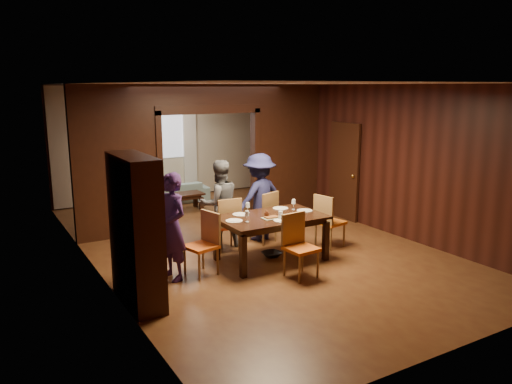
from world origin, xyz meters
TOP-DOWN VIEW (x-y plane):
  - floor at (0.00, 0.00)m, footprint 9.00×9.00m
  - ceiling at (0.00, 0.00)m, footprint 5.50×9.00m
  - room_walls at (0.00, 1.89)m, footprint 5.52×9.01m
  - person_purple at (-1.83, -0.95)m, footprint 0.51×0.67m
  - person_grey at (-0.54, 0.07)m, footprint 0.81×0.66m
  - person_navy at (0.32, 0.10)m, footprint 1.16×0.80m
  - sofa at (0.04, 3.85)m, footprint 1.78×0.81m
  - serving_bowl at (-0.01, -0.87)m, footprint 0.33×0.33m
  - dining_table at (-0.11, -1.00)m, footprint 1.73×1.08m
  - coffee_table at (0.00, 2.95)m, footprint 0.80×0.50m
  - chair_left at (-1.39, -1.01)m, footprint 0.53×0.53m
  - chair_right at (1.20, -0.92)m, footprint 0.51×0.51m
  - chair_far_l at (-0.53, -0.15)m, footprint 0.47×0.47m
  - chair_far_r at (0.27, -0.07)m, footprint 0.56×0.56m
  - chair_near at (-0.12, -1.88)m, footprint 0.47×0.47m
  - hutch at (-2.53, -1.50)m, footprint 0.40×1.20m
  - door_right at (2.70, 0.50)m, footprint 0.06×0.90m
  - window_far at (0.00, 4.44)m, footprint 1.20×0.03m
  - curtain_left at (-0.75, 4.40)m, footprint 0.35×0.06m
  - curtain_right at (0.75, 4.40)m, footprint 0.35×0.06m
  - plate_left at (-0.79, -0.97)m, footprint 0.27×0.27m
  - plate_far_l at (-0.50, -0.67)m, footprint 0.27×0.27m
  - plate_far_r at (0.30, -0.65)m, footprint 0.27×0.27m
  - plate_right at (0.57, -1.00)m, footprint 0.27×0.27m
  - plate_near at (-0.12, -1.34)m, footprint 0.27×0.27m
  - platter_a at (-0.19, -1.14)m, footprint 0.30×0.20m
  - platter_b at (0.14, -1.23)m, footprint 0.30×0.20m
  - wineglass_left at (-0.63, -1.11)m, footprint 0.08×0.08m
  - wineglass_far at (-0.34, -0.62)m, footprint 0.08×0.08m
  - wineglass_right at (0.47, -0.81)m, footprint 0.08×0.08m
  - tumbler at (-0.10, -1.26)m, footprint 0.07×0.07m
  - condiment_jar at (-0.23, -1.05)m, footprint 0.08×0.08m

SIDE VIEW (x-z plane):
  - floor at x=0.00m, z-range 0.00..0.00m
  - coffee_table at x=0.00m, z-range 0.00..0.40m
  - sofa at x=0.04m, z-range 0.00..0.51m
  - dining_table at x=-0.11m, z-range 0.00..0.76m
  - chair_left at x=-1.39m, z-range 0.00..0.97m
  - chair_right at x=1.20m, z-range 0.00..0.97m
  - chair_far_l at x=-0.53m, z-range 0.00..0.97m
  - chair_far_r at x=0.27m, z-range 0.00..0.97m
  - chair_near at x=-0.12m, z-range 0.00..0.97m
  - plate_left at x=-0.79m, z-range 0.76..0.77m
  - plate_far_l at x=-0.50m, z-range 0.76..0.77m
  - plate_far_r at x=0.30m, z-range 0.76..0.77m
  - plate_right at x=0.57m, z-range 0.76..0.77m
  - plate_near at x=-0.12m, z-range 0.76..0.77m
  - platter_a at x=-0.19m, z-range 0.76..0.80m
  - platter_b at x=0.14m, z-range 0.76..0.80m
  - person_grey at x=-0.54m, z-range 0.00..1.59m
  - serving_bowl at x=-0.01m, z-range 0.76..0.84m
  - person_purple at x=-1.83m, z-range 0.00..1.63m
  - condiment_jar at x=-0.23m, z-range 0.76..0.87m
  - person_navy at x=0.32m, z-range 0.00..1.64m
  - tumbler at x=-0.10m, z-range 0.76..0.90m
  - wineglass_left at x=-0.63m, z-range 0.76..0.94m
  - wineglass_far at x=-0.34m, z-range 0.76..0.94m
  - wineglass_right at x=0.47m, z-range 0.76..0.94m
  - hutch at x=-2.53m, z-range 0.00..2.00m
  - door_right at x=2.70m, z-range 0.00..2.10m
  - curtain_left at x=-0.75m, z-range 0.05..2.45m
  - curtain_right at x=0.75m, z-range 0.05..2.45m
  - room_walls at x=0.00m, z-range 0.06..2.96m
  - window_far at x=0.00m, z-range 1.05..2.35m
  - ceiling at x=0.00m, z-range 2.89..2.91m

